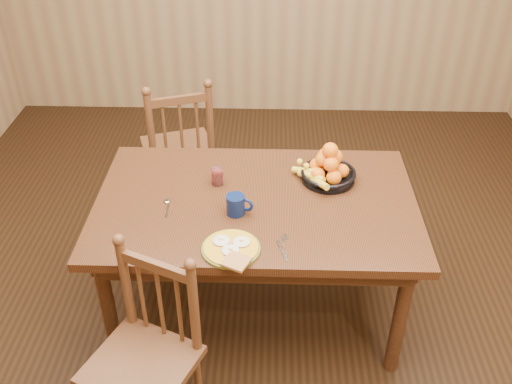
{
  "coord_description": "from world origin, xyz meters",
  "views": [
    {
      "loc": [
        0.07,
        -2.3,
        2.41
      ],
      "look_at": [
        0.0,
        0.0,
        0.8
      ],
      "focal_mm": 40.0,
      "sensor_mm": 36.0,
      "label": 1
    }
  ],
  "objects_px": {
    "coffee_mug": "(237,205)",
    "dining_table": "(256,214)",
    "chair_far": "(179,149)",
    "breakfast_plate": "(231,248)",
    "chair_near": "(146,355)",
    "fruit_bowl": "(327,169)"
  },
  "relations": [
    {
      "from": "dining_table",
      "to": "chair_far",
      "type": "height_order",
      "value": "chair_far"
    },
    {
      "from": "chair_near",
      "to": "breakfast_plate",
      "type": "distance_m",
      "value": 0.58
    },
    {
      "from": "breakfast_plate",
      "to": "fruit_bowl",
      "type": "bearing_deg",
      "value": 51.5
    },
    {
      "from": "chair_far",
      "to": "coffee_mug",
      "type": "xyz_separation_m",
      "value": [
        0.45,
        -1.04,
        0.32
      ]
    },
    {
      "from": "chair_near",
      "to": "fruit_bowl",
      "type": "relative_size",
      "value": 2.84
    },
    {
      "from": "chair_far",
      "to": "coffee_mug",
      "type": "relative_size",
      "value": 7.45
    },
    {
      "from": "chair_near",
      "to": "coffee_mug",
      "type": "height_order",
      "value": "chair_near"
    },
    {
      "from": "fruit_bowl",
      "to": "chair_far",
      "type": "bearing_deg",
      "value": 140.92
    },
    {
      "from": "breakfast_plate",
      "to": "fruit_bowl",
      "type": "distance_m",
      "value": 0.74
    },
    {
      "from": "coffee_mug",
      "to": "dining_table",
      "type": "bearing_deg",
      "value": 50.69
    },
    {
      "from": "fruit_bowl",
      "to": "coffee_mug",
      "type": "bearing_deg",
      "value": -146.08
    },
    {
      "from": "chair_near",
      "to": "fruit_bowl",
      "type": "bearing_deg",
      "value": 72.73
    },
    {
      "from": "chair_near",
      "to": "coffee_mug",
      "type": "distance_m",
      "value": 0.8
    },
    {
      "from": "dining_table",
      "to": "chair_near",
      "type": "distance_m",
      "value": 0.88
    },
    {
      "from": "coffee_mug",
      "to": "fruit_bowl",
      "type": "distance_m",
      "value": 0.55
    },
    {
      "from": "chair_far",
      "to": "breakfast_plate",
      "type": "relative_size",
      "value": 3.26
    },
    {
      "from": "breakfast_plate",
      "to": "coffee_mug",
      "type": "xyz_separation_m",
      "value": [
        0.01,
        0.28,
        0.04
      ]
    },
    {
      "from": "dining_table",
      "to": "fruit_bowl",
      "type": "relative_size",
      "value": 4.94
    },
    {
      "from": "breakfast_plate",
      "to": "dining_table",
      "type": "bearing_deg",
      "value": 75.75
    },
    {
      "from": "dining_table",
      "to": "coffee_mug",
      "type": "relative_size",
      "value": 11.99
    },
    {
      "from": "dining_table",
      "to": "chair_near",
      "type": "bearing_deg",
      "value": -121.65
    },
    {
      "from": "coffee_mug",
      "to": "chair_near",
      "type": "bearing_deg",
      "value": -120.14
    }
  ]
}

